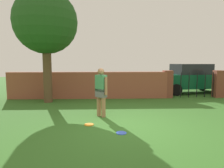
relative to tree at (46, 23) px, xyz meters
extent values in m
plane|color=#336623|center=(3.26, -3.68, -3.54)|extent=(40.00, 40.00, 0.00)
cube|color=brown|center=(1.76, 0.97, -2.88)|extent=(7.93, 0.50, 1.33)
cylinder|color=brown|center=(0.00, 0.00, -2.14)|extent=(0.38, 0.38, 2.81)
sphere|color=#23511E|center=(0.00, 0.00, 0.04)|extent=(2.80, 2.80, 2.80)
cylinder|color=#9E704C|center=(2.54, -2.62, -3.12)|extent=(0.14, 0.14, 0.85)
cylinder|color=#9E704C|center=(2.38, -2.47, -3.12)|extent=(0.14, 0.14, 0.85)
cube|color=slate|center=(2.46, -2.54, -2.74)|extent=(0.41, 0.41, 0.28)
cube|color=#3F8C59|center=(2.46, -2.54, -2.42)|extent=(0.41, 0.41, 0.55)
sphere|color=#9E704C|center=(2.46, -2.54, -2.03)|extent=(0.22, 0.22, 0.22)
cylinder|color=#9E704C|center=(2.62, -2.70, -2.49)|extent=(0.09, 0.09, 0.58)
cylinder|color=#9E704C|center=(2.30, -2.39, -2.49)|extent=(0.09, 0.09, 0.58)
cube|color=brown|center=(5.82, 0.97, -2.84)|extent=(0.44, 0.44, 1.40)
cube|color=brown|center=(8.49, 0.97, -2.84)|extent=(0.44, 0.44, 1.40)
cylinder|color=black|center=(6.09, 0.97, -2.89)|extent=(0.04, 0.04, 1.30)
cylinder|color=black|center=(6.52, 0.97, -2.89)|extent=(0.04, 0.04, 1.30)
cylinder|color=black|center=(6.94, 0.97, -2.89)|extent=(0.04, 0.04, 1.30)
cylinder|color=black|center=(7.37, 0.97, -2.89)|extent=(0.04, 0.04, 1.30)
cylinder|color=black|center=(7.80, 0.97, -2.89)|extent=(0.04, 0.04, 1.30)
cylinder|color=black|center=(8.22, 0.97, -2.89)|extent=(0.04, 0.04, 1.30)
cube|color=#0C4C2D|center=(7.71, 2.55, -2.82)|extent=(4.40, 2.27, 0.80)
cube|color=#1E2328|center=(7.71, 2.55, -2.12)|extent=(2.19, 1.77, 0.60)
cylinder|color=black|center=(6.48, 1.51, -3.22)|extent=(0.66, 0.31, 0.64)
cylinder|color=black|center=(6.24, 3.20, -3.22)|extent=(0.66, 0.31, 0.64)
cylinder|color=black|center=(9.18, 1.90, -3.22)|extent=(0.66, 0.31, 0.64)
cylinder|color=black|center=(8.94, 3.58, -3.22)|extent=(0.66, 0.31, 0.64)
cylinder|color=blue|center=(3.00, -4.18, -3.53)|extent=(0.27, 0.27, 0.02)
cylinder|color=orange|center=(2.12, -3.45, -3.53)|extent=(0.27, 0.27, 0.02)
camera|label=1|loc=(2.57, -9.12, -1.73)|focal=32.03mm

